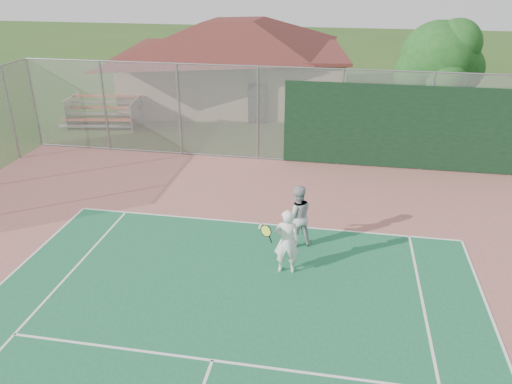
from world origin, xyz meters
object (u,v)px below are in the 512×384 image
clubhouse (235,54)px  tree (440,62)px  bleachers (104,111)px  player_white_front (286,242)px  player_grey_back (297,216)px

clubhouse → tree: 10.48m
bleachers → player_white_front: size_ratio=2.13×
bleachers → tree: size_ratio=0.71×
tree → player_grey_back: (-4.59, -9.39, -2.41)m
bleachers → player_white_front: 14.31m
clubhouse → bleachers: 7.36m
player_white_front → bleachers: bearing=-52.9°
clubhouse → player_grey_back: bearing=-79.1°
player_white_front → player_grey_back: bearing=-100.7°
player_grey_back → clubhouse: bearing=-91.8°
bleachers → tree: tree is taller
bleachers → player_grey_back: player_grey_back is taller
bleachers → clubhouse: bearing=35.5°
tree → clubhouse: bearing=152.8°
clubhouse → player_grey_back: 15.03m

